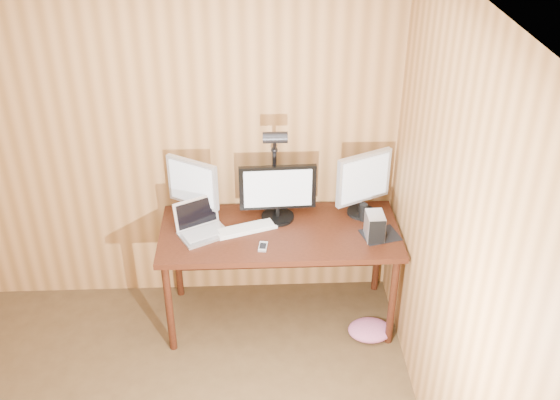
{
  "coord_description": "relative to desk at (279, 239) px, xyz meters",
  "views": [
    {
      "loc": [
        0.78,
        -2.0,
        3.19
      ],
      "look_at": [
        0.93,
        1.58,
        1.02
      ],
      "focal_mm": 42.0,
      "sensor_mm": 36.0,
      "label": 1
    }
  ],
  "objects": [
    {
      "name": "keyboard",
      "position": [
        -0.22,
        -0.05,
        0.13
      ],
      "size": [
        0.42,
        0.25,
        0.02
      ],
      "rotation": [
        0.0,
        0.0,
        0.34
      ],
      "color": "white",
      "rests_on": "desk"
    },
    {
      "name": "hard_drive",
      "position": [
        0.61,
        -0.18,
        0.21
      ],
      "size": [
        0.12,
        0.17,
        0.18
      ],
      "rotation": [
        0.0,
        0.0,
        0.03
      ],
      "color": "silver",
      "rests_on": "desk"
    },
    {
      "name": "monitor_right",
      "position": [
        0.58,
        0.12,
        0.37
      ],
      "size": [
        0.39,
        0.21,
        0.46
      ],
      "rotation": [
        0.0,
        0.0,
        0.45
      ],
      "color": "black",
      "rests_on": "desk"
    },
    {
      "name": "desk",
      "position": [
        0.0,
        0.0,
        0.0
      ],
      "size": [
        1.6,
        0.7,
        0.75
      ],
      "color": "#34150A",
      "rests_on": "floor"
    },
    {
      "name": "mousepad",
      "position": [
        0.66,
        -0.16,
        0.12
      ],
      "size": [
        0.28,
        0.25,
        0.0
      ],
      "primitive_type": "cube",
      "rotation": [
        0.0,
        0.0,
        0.25
      ],
      "color": "black",
      "rests_on": "desk"
    },
    {
      "name": "phone",
      "position": [
        -0.12,
        -0.26,
        0.13
      ],
      "size": [
        0.07,
        0.11,
        0.01
      ],
      "rotation": [
        0.0,
        0.0,
        -0.14
      ],
      "color": "silver",
      "rests_on": "desk"
    },
    {
      "name": "laptop",
      "position": [
        -0.52,
        -0.07,
        0.18
      ],
      "size": [
        0.38,
        0.36,
        0.22
      ],
      "rotation": [
        0.0,
        0.0,
        0.5
      ],
      "color": "silver",
      "rests_on": "desk"
    },
    {
      "name": "desk_lamp",
      "position": [
        -0.02,
        0.15,
        0.55
      ],
      "size": [
        0.16,
        0.23,
        0.7
      ],
      "rotation": [
        0.0,
        0.0,
        0.08
      ],
      "color": "black",
      "rests_on": "desk"
    },
    {
      "name": "monitor_center",
      "position": [
        -0.01,
        0.08,
        0.33
      ],
      "size": [
        0.52,
        0.23,
        0.41
      ],
      "rotation": [
        0.0,
        0.0,
        0.04
      ],
      "color": "black",
      "rests_on": "desk"
    },
    {
      "name": "speaker",
      "position": [
        0.58,
        0.04,
        0.18
      ],
      "size": [
        0.05,
        0.05,
        0.12
      ],
      "primitive_type": "cylinder",
      "color": "black",
      "rests_on": "desk"
    },
    {
      "name": "mouse",
      "position": [
        0.66,
        -0.16,
        0.15
      ],
      "size": [
        0.08,
        0.12,
        0.04
      ],
      "primitive_type": "ellipsoid",
      "rotation": [
        0.0,
        0.0,
        -0.0
      ],
      "color": "black",
      "rests_on": "mousepad"
    },
    {
      "name": "fabric_pile",
      "position": [
        0.62,
        -0.3,
        -0.58
      ],
      "size": [
        0.37,
        0.33,
        0.1
      ],
      "primitive_type": null,
      "rotation": [
        0.0,
        0.0,
        -0.31
      ],
      "color": "#BC5B83",
      "rests_on": "floor"
    },
    {
      "name": "room_shell",
      "position": [
        -0.93,
        -1.7,
        0.62
      ],
      "size": [
        4.0,
        4.0,
        4.0
      ],
      "color": "#49331B",
      "rests_on": "ground"
    },
    {
      "name": "monitor_left",
      "position": [
        -0.58,
        0.13,
        0.36
      ],
      "size": [
        0.35,
        0.23,
        0.44
      ],
      "rotation": [
        0.0,
        0.0,
        -0.54
      ],
      "color": "black",
      "rests_on": "desk"
    }
  ]
}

